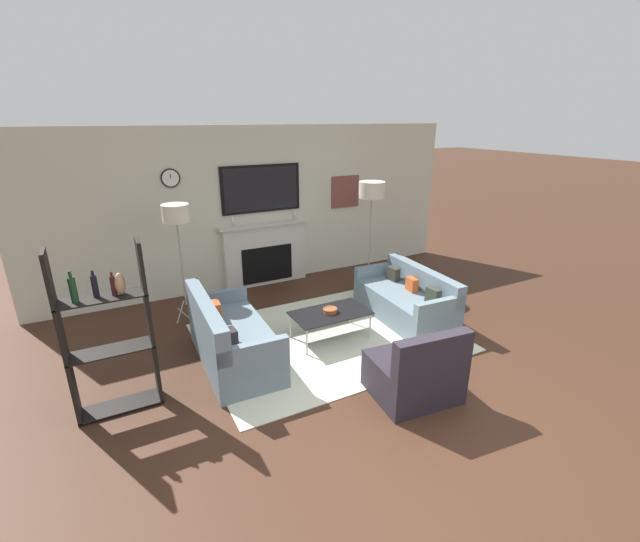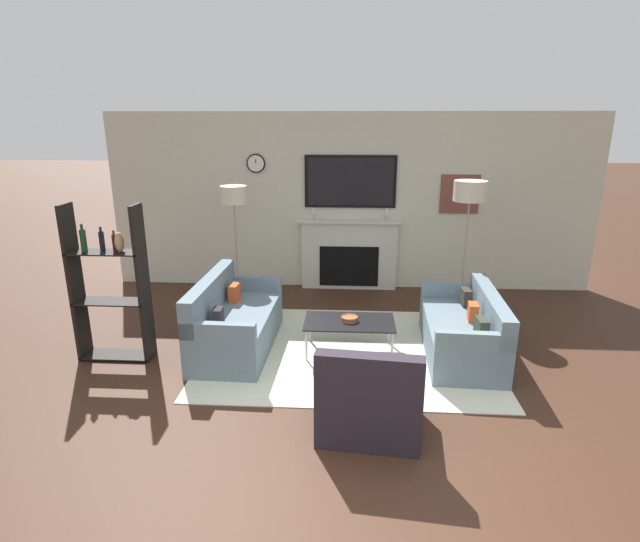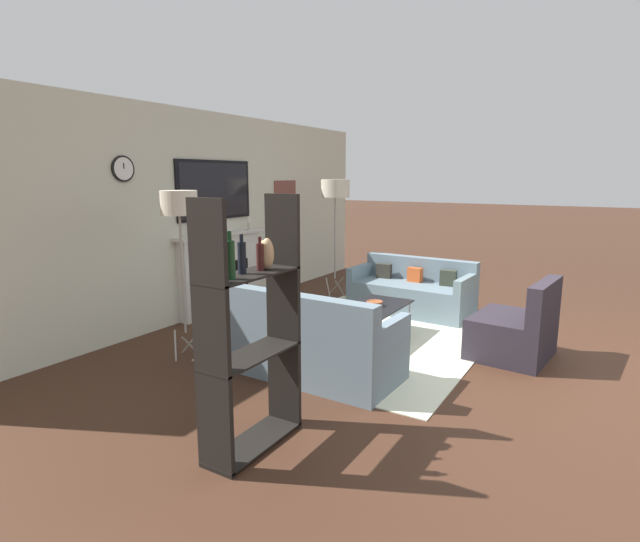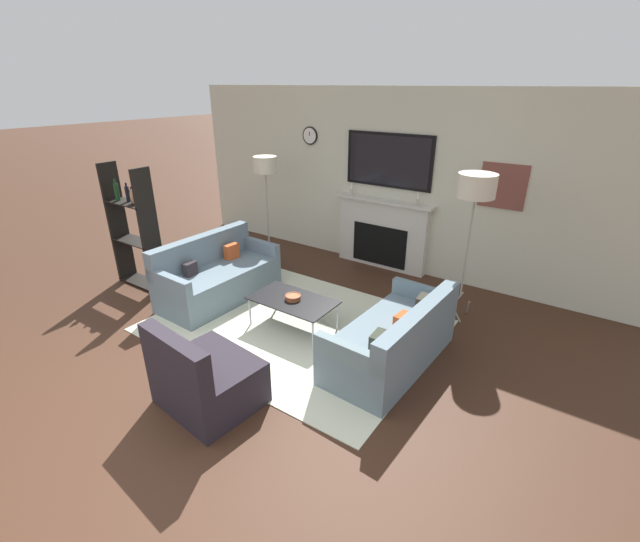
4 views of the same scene
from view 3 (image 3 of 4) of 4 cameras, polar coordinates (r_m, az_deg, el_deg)
The scene contains 11 objects.
ground_plane at distance 5.43m, azimuth 27.92°, elevation -10.57°, with size 60.00×60.00×0.00m, color #3D2418.
fireplace_wall at distance 7.01m, azimuth -11.93°, elevation 5.44°, with size 7.50×0.28×2.70m.
area_rug at distance 5.93m, azimuth 5.81°, elevation -7.52°, with size 3.26×2.50×0.01m.
couch_left at distance 4.73m, azimuth -1.12°, elevation -8.44°, with size 0.82×1.66×0.85m.
couch_right at distance 7.03m, azimuth 10.49°, elevation -2.45°, with size 0.85×1.67×0.73m.
armchair at distance 5.59m, azimuth 21.49°, elevation -6.42°, with size 0.92×0.82×0.84m.
coffee_table at distance 5.83m, azimuth 6.28°, elevation -4.22°, with size 1.02×0.58×0.38m.
decorative_bowl at distance 5.81m, azimuth 6.27°, elevation -3.67°, with size 0.19×0.19×0.06m.
floor_lamp_left at distance 5.16m, azimuth -15.81°, elevation 7.13°, with size 0.36×0.36×1.73m.
floor_lamp_right at distance 7.66m, azimuth 1.77°, elevation 9.25°, with size 0.43×0.43×1.82m.
shelf_unit at distance 3.40m, azimuth -7.82°, elevation -6.18°, with size 0.80×0.28×1.74m.
Camera 3 is at (-5.10, -0.16, 1.86)m, focal length 28.00 mm.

